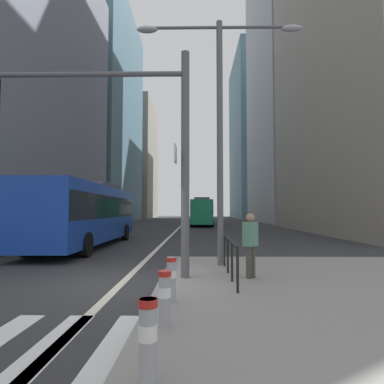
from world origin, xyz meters
The scene contains 18 objects.
ground_plane centered at (0.00, 20.00, 0.00)m, with size 160.00×160.00×0.00m, color #303033.
median_island centered at (5.50, -1.00, 0.07)m, with size 9.00×10.00×0.15m, color gray.
lane_centre_line centered at (0.00, 30.00, 0.01)m, with size 0.20×80.00×0.01m, color beige.
office_tower_left_mid centered at (-16.00, 46.97, 18.66)m, with size 12.76×24.50×37.31m, color slate.
office_tower_left_far centered at (-16.00, 72.76, 14.37)m, with size 13.95×19.72×28.75m, color gray.
office_tower_right_mid centered at (17.00, 44.50, 25.42)m, with size 10.09×22.14×50.84m, color #9E9EA3.
office_tower_right_far centered at (17.00, 73.17, 20.33)m, with size 10.99×25.31×40.66m, color slate.
city_bus_blue_oncoming centered at (-3.76, 8.52, 1.84)m, with size 2.76×11.51×3.40m.
city_bus_red_receding centered at (2.60, 32.24, 1.84)m, with size 2.89×11.42×3.40m.
car_oncoming_mid centered at (-6.30, 24.45, 0.99)m, with size 2.14×4.19×1.94m.
car_receding_near centered at (2.98, 43.48, 0.99)m, with size 2.15×4.13×1.94m.
traffic_signal_gantry centered at (-0.19, 0.20, 4.08)m, with size 5.55×0.65×6.00m.
street_lamp_post centered at (2.69, 2.14, 5.28)m, with size 5.50×0.32×8.00m.
bollard_front centered at (1.45, -5.00, 0.63)m, with size 0.20×0.20×0.86m.
bollard_left centered at (1.46, -3.36, 0.61)m, with size 0.20×0.20×0.83m.
bollard_right centered at (1.45, -2.01, 0.62)m, with size 0.20×0.20×0.84m.
pedestrian_railing centered at (2.80, 0.29, 0.84)m, with size 0.06×3.30×0.98m.
pedestrian_waiting centered at (3.32, 0.18, 1.07)m, with size 0.44×0.44×1.66m.
Camera 1 is at (1.94, -8.25, 1.88)m, focal length 30.21 mm.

